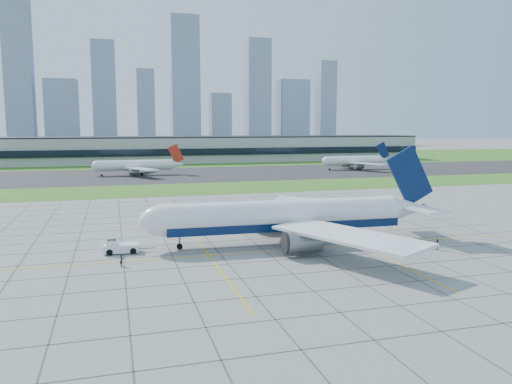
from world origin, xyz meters
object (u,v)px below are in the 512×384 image
Objects in this scene: pushback_tug at (120,247)px; distant_jet_2 at (355,161)px; distant_jet_1 at (137,165)px; crew_far at (438,245)px; crew_near at (121,260)px; airliner at (287,217)px.

distant_jet_2 is (118.22, 143.32, 3.42)m from pushback_tug.
pushback_tug is at bearing -93.84° from distant_jet_1.
pushback_tug is 55.91m from crew_far.
crew_far is (54.17, -4.55, -0.02)m from crew_near.
airliner is at bearing -64.80° from crew_near.
distant_jet_1 is (-20.76, 143.38, -0.48)m from airliner.
crew_far is at bearing -11.94° from pushback_tug.
pushback_tug is 142.96m from distant_jet_1.
crew_far is (23.98, -12.46, -4.01)m from airliner.
distant_jet_1 reaches higher than crew_near.
pushback_tug is at bearing -179.72° from airliner.
distant_jet_2 is (63.90, 156.56, 3.53)m from crew_far.
crew_near is 1.03× the size of crew_far.
crew_far is 0.04× the size of distant_jet_1.
airliner is at bearing 0.28° from pushback_tug.
distant_jet_2 is at bearing 82.55° from crew_far.
crew_near is at bearing -93.57° from distant_jet_1.
distant_jet_2 is at bearing 60.38° from airliner.
airliner reaches higher than distant_jet_2.
pushback_tug is at bearing -178.96° from crew_far.
distant_jet_1 is (9.43, 151.29, 3.51)m from crew_near.
crew_far is 162.17m from distant_jet_1.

